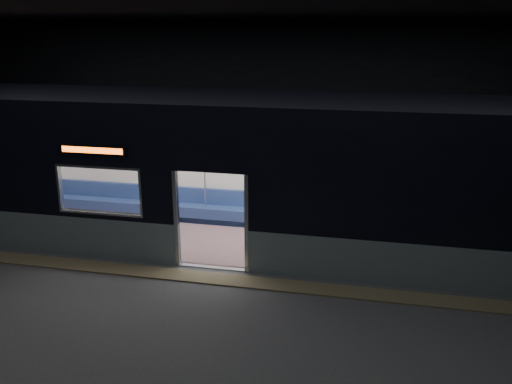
% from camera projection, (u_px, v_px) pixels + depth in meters
% --- Properties ---
extents(station_floor, '(24.00, 14.00, 0.01)m').
position_uv_depth(station_floor, '(196.00, 291.00, 10.21)').
color(station_floor, '#47494C').
rests_on(station_floor, ground).
extents(station_envelope, '(24.00, 14.00, 5.00)m').
position_uv_depth(station_envelope, '(189.00, 95.00, 9.14)').
color(station_envelope, black).
rests_on(station_envelope, station_floor).
extents(tactile_strip, '(22.80, 0.50, 0.03)m').
position_uv_depth(tactile_strip, '(205.00, 278.00, 10.72)').
color(tactile_strip, '#8C7F59').
rests_on(tactile_strip, station_floor).
extents(metro_car, '(18.00, 3.04, 3.35)m').
position_uv_depth(metro_car, '(230.00, 164.00, 12.05)').
color(metro_car, gray).
rests_on(metro_car, station_floor).
extents(passenger, '(0.35, 0.61, 1.27)m').
position_uv_depth(passenger, '(375.00, 207.00, 12.64)').
color(passenger, black).
rests_on(passenger, metro_car).
extents(handbag, '(0.29, 0.27, 0.12)m').
position_uv_depth(handbag, '(376.00, 214.00, 12.48)').
color(handbag, black).
rests_on(handbag, passenger).
extents(transit_map, '(1.01, 0.03, 0.65)m').
position_uv_depth(transit_map, '(457.00, 178.00, 12.35)').
color(transit_map, white).
rests_on(transit_map, metro_car).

